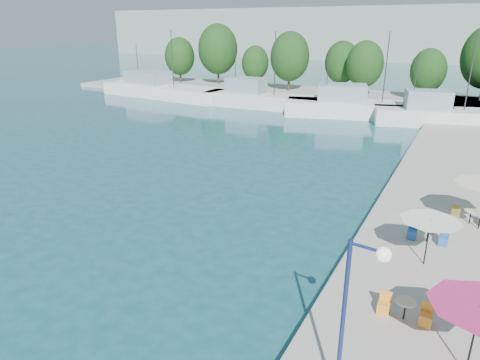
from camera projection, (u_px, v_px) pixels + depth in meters
The scene contains 19 objects.
quay_far at pixel (336, 97), 64.23m from camera, with size 90.00×16.00×0.60m, color #B0A99F.
hill_west at pixel (352, 33), 148.45m from camera, with size 180.00×40.00×16.00m, color gray.
trawler_01 at pixel (161, 90), 66.08m from camera, with size 21.73×7.65×10.20m.
trawler_02 at pixel (260, 99), 57.54m from camera, with size 16.58×4.81×10.20m.
trawler_03 at pixel (361, 108), 51.54m from camera, with size 19.49×9.88×10.20m.
trawler_04 at pixel (444, 116), 46.89m from camera, with size 15.85×8.06×10.20m.
tree_01 at pixel (180, 56), 77.42m from camera, with size 5.36×5.36×7.93m.
tree_02 at pixel (218, 49), 74.97m from camera, with size 6.91×6.91×10.23m.
tree_03 at pixel (255, 63), 72.10m from camera, with size 4.55×4.55×6.74m.
tree_04 at pixel (290, 57), 67.13m from camera, with size 6.14×6.14×9.08m.
tree_05 at pixel (342, 62), 66.43m from camera, with size 5.20×5.20×7.70m.
tree_06 at pixel (365, 64), 62.05m from camera, with size 5.33×5.33×7.88m.
tree_07 at pixel (428, 71), 58.18m from camera, with size 4.74×4.74×7.01m.
umbrella_pink at pixel (479, 314), 12.05m from camera, with size 2.86×2.86×2.37m.
umbrella_white at pixel (430, 226), 18.03m from camera, with size 2.54×2.54×2.09m.
cafe_table_01 at pixel (404, 312), 15.03m from camera, with size 1.82×0.70×0.76m.
cafe_table_02 at pixel (427, 236), 20.45m from camera, with size 1.82×0.70×0.76m.
cafe_table_03 at pixel (470, 219), 22.36m from camera, with size 1.82×0.70×0.76m.
street_lamp at pixel (358, 298), 10.51m from camera, with size 1.03×0.36×5.03m.
Camera 1 is at (9.92, 3.23, 10.38)m, focal length 32.00 mm.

